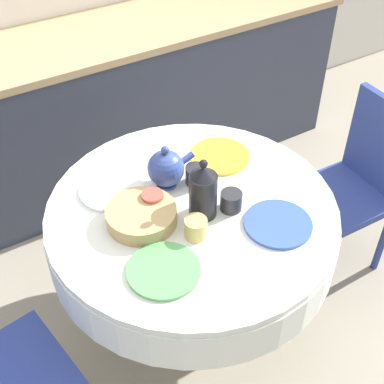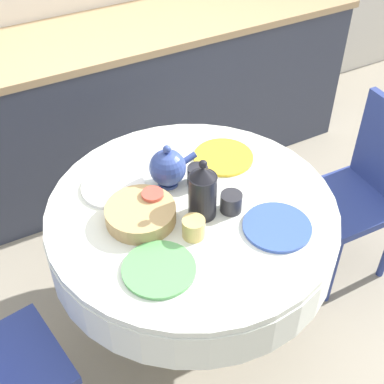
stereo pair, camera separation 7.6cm
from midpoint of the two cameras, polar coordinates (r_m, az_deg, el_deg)
The scene contains 15 objects.
ground_plane at distance 2.67m, azimuth 0.84°, elevation -13.76°, with size 12.00×12.00×0.00m, color #9E937F.
kitchen_counter at distance 3.18m, azimuth -10.09°, elevation 8.19°, with size 3.24×0.64×0.95m.
dining_table at distance 2.17m, azimuth 1.01°, elevation -4.16°, with size 1.15×1.15×0.77m.
chair_left at distance 2.70m, azimuth 18.56°, elevation 0.59°, with size 0.41×0.41×0.93m.
plate_near_left at distance 1.86m, azimuth -2.36°, elevation -8.24°, with size 0.26×0.26×0.01m, color #5BA85B.
cup_near_left at distance 1.95m, azimuth 1.30°, elevation -3.88°, with size 0.08×0.08×0.08m, color #DBB766.
plate_near_right at distance 2.03m, azimuth 10.12°, elevation -3.71°, with size 0.26×0.26×0.01m, color #3856AD.
cup_near_right at distance 2.05m, azimuth 5.25°, elevation -1.12°, with size 0.08×0.08×0.08m, color #28282D.
plate_far_left at distance 2.18m, azimuth -7.40°, elevation 0.50°, with size 0.26×0.26×0.01m, color white.
cup_far_left at distance 2.06m, azimuth -3.13°, elevation -0.90°, with size 0.08×0.08×0.08m, color #CC4C3D.
plate_far_right at distance 2.32m, azimuth 4.30°, elevation 3.73°, with size 0.26×0.26×0.01m, color yellow.
cup_far_right at distance 2.17m, azimuth 1.61°, elevation 1.79°, with size 0.08×0.08×0.08m, color #28282D.
coffee_carafe at distance 1.98m, azimuth 2.23°, elevation -0.01°, with size 0.11×0.11×0.26m.
teapot at distance 2.13m, azimuth -1.56°, elevation 2.61°, with size 0.21×0.15×0.19m.
bread_basket at distance 2.01m, azimuth -4.43°, elevation -2.35°, with size 0.27×0.27×0.06m, color tan.
Camera 2 is at (-0.71, -1.33, 2.20)m, focal length 50.00 mm.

